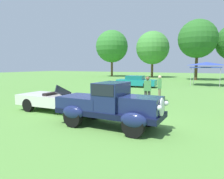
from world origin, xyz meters
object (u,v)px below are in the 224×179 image
feature_pickup_truck (110,104)px  spectator_near_truck (147,90)px  neighbor_convertible (61,100)px  spectator_between_cars (160,87)px  canopy_tent_left_field (207,64)px  show_car_teal (136,81)px

feature_pickup_truck → spectator_near_truck: size_ratio=2.49×
feature_pickup_truck → neighbor_convertible: (-3.42, 1.16, -0.28)m
spectator_between_cars → canopy_tent_left_field: 13.48m
feature_pickup_truck → spectator_near_truck: (-0.06, 4.71, 0.05)m
feature_pickup_truck → spectator_near_truck: bearing=90.8°
show_car_teal → spectator_near_truck: 10.41m
feature_pickup_truck → spectator_between_cars: feature_pickup_truck is taller
feature_pickup_truck → canopy_tent_left_field: bearing=83.8°
show_car_teal → canopy_tent_left_field: canopy_tent_left_field is taller
canopy_tent_left_field → spectator_between_cars: bearing=-98.2°
feature_pickup_truck → canopy_tent_left_field: size_ratio=1.28×
spectator_between_cars → neighbor_convertible: bearing=-125.1°
spectator_between_cars → canopy_tent_left_field: bearing=81.8°
feature_pickup_truck → show_car_teal: feature_pickup_truck is taller
neighbor_convertible → spectator_near_truck: spectator_near_truck is taller
neighbor_convertible → feature_pickup_truck: bearing=-18.8°
canopy_tent_left_field → neighbor_convertible: bearing=-106.7°
show_car_teal → canopy_tent_left_field: (6.53, 5.44, 1.82)m
show_car_teal → spectator_near_truck: (4.35, -9.45, 0.31)m
show_car_teal → canopy_tent_left_field: bearing=39.8°
spectator_between_cars → feature_pickup_truck: bearing=-91.9°
feature_pickup_truck → canopy_tent_left_field: (2.12, 19.59, 1.56)m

